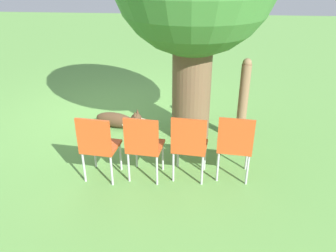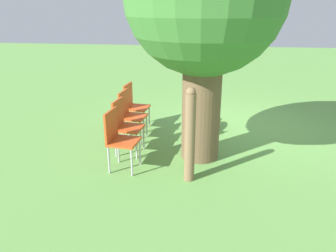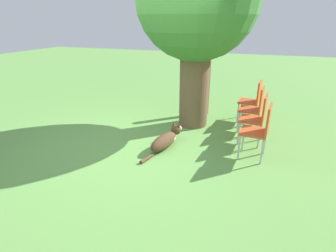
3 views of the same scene
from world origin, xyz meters
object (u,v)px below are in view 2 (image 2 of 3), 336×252
red_chair_0 (133,103)px  red_chair_2 (124,123)px  red_chair_3 (118,136)px  fence_post (190,135)px  red_chair_1 (129,112)px  dog (211,123)px

red_chair_0 → red_chair_2: bearing=-78.1°
red_chair_0 → red_chair_2: same height
red_chair_3 → fence_post: bearing=-5.0°
red_chair_0 → red_chair_1: (-0.06, 0.58, 0.00)m
fence_post → red_chair_2: bearing=-34.3°
dog → red_chair_1: bearing=-51.2°
dog → red_chair_2: red_chair_2 is taller
fence_post → red_chair_3: 1.12m
dog → red_chair_3: red_chair_3 is taller
dog → red_chair_1: size_ratio=1.31×
fence_post → red_chair_0: bearing=-56.7°
red_chair_0 → red_chair_2: size_ratio=1.00×
red_chair_0 → red_chair_3: same height
red_chair_1 → red_chair_0: bearing=101.9°
red_chair_2 → red_chair_3: 0.58m
red_chair_2 → dog: bearing=47.6°
fence_post → red_chair_0: (1.28, -1.95, -0.15)m
dog → fence_post: (0.29, 2.08, 0.55)m
dog → fence_post: fence_post is taller
red_chair_0 → fence_post: bearing=-51.1°
fence_post → red_chair_0: size_ratio=1.47×
dog → red_chair_3: bearing=-22.8°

